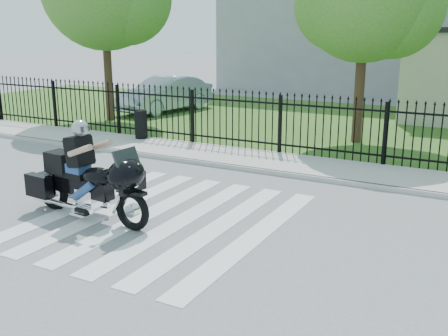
% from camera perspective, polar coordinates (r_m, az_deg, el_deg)
% --- Properties ---
extents(ground, '(120.00, 120.00, 0.00)m').
position_cam_1_polar(ground, '(10.52, -6.65, -5.47)').
color(ground, slate).
rests_on(ground, ground).
extents(crosswalk, '(5.00, 5.50, 0.01)m').
position_cam_1_polar(crosswalk, '(10.52, -6.65, -5.44)').
color(crosswalk, silver).
rests_on(crosswalk, ground).
extents(sidewalk, '(40.00, 2.00, 0.12)m').
position_cam_1_polar(sidewalk, '(14.68, 4.53, 0.74)').
color(sidewalk, '#ADAAA3').
rests_on(sidewalk, ground).
extents(curb, '(40.00, 0.12, 0.12)m').
position_cam_1_polar(curb, '(13.80, 2.85, -0.15)').
color(curb, '#ADAAA3').
rests_on(curb, ground).
extents(grass_strip, '(40.00, 12.00, 0.02)m').
position_cam_1_polar(grass_strip, '(21.16, 12.27, 4.69)').
color(grass_strip, '#33581E').
rests_on(grass_strip, ground).
extents(iron_fence, '(26.00, 0.04, 1.80)m').
position_cam_1_polar(iron_fence, '(15.41, 6.11, 4.58)').
color(iron_fence, black).
rests_on(iron_fence, ground).
extents(motorcycle_rider, '(3.04, 1.09, 2.01)m').
position_cam_1_polar(motorcycle_rider, '(10.62, -14.81, -1.02)').
color(motorcycle_rider, black).
rests_on(motorcycle_rider, ground).
extents(parked_car, '(2.42, 4.96, 1.57)m').
position_cam_1_polar(parked_car, '(23.82, -6.40, 7.99)').
color(parked_car, '#9CACC5').
rests_on(parked_car, grass_strip).
extents(litter_bin, '(0.48, 0.48, 0.93)m').
position_cam_1_polar(litter_bin, '(17.58, -9.02, 4.72)').
color(litter_bin, black).
rests_on(litter_bin, sidewalk).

